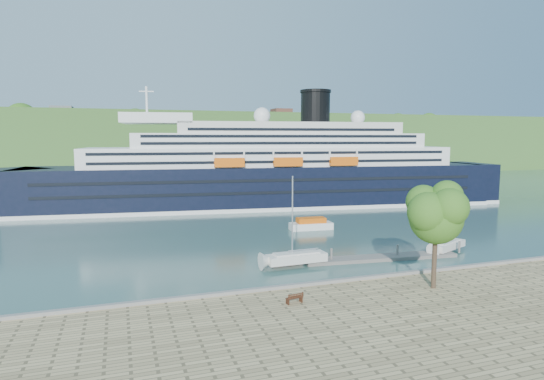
% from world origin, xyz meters
% --- Properties ---
extents(ground, '(400.00, 400.00, 0.00)m').
position_xyz_m(ground, '(0.00, 0.00, 0.00)').
color(ground, '#2B4D45').
rests_on(ground, ground).
extents(far_hillside, '(400.00, 50.00, 24.00)m').
position_xyz_m(far_hillside, '(0.00, 145.00, 12.00)').
color(far_hillside, '#395F26').
rests_on(far_hillside, ground).
extents(quay_coping, '(220.00, 0.50, 0.30)m').
position_xyz_m(quay_coping, '(0.00, -0.20, 1.15)').
color(quay_coping, slate).
rests_on(quay_coping, promenade).
extents(cruise_ship, '(112.11, 29.54, 24.92)m').
position_xyz_m(cruise_ship, '(2.66, 54.15, 12.46)').
color(cruise_ship, black).
rests_on(cruise_ship, ground).
extents(park_bench, '(1.61, 0.85, 0.99)m').
position_xyz_m(park_bench, '(-12.74, -4.02, 1.49)').
color(park_bench, '#452313').
rests_on(park_bench, promenade).
extents(promenade_tree, '(6.46, 6.46, 10.71)m').
position_xyz_m(promenade_tree, '(0.83, -4.46, 6.35)').
color(promenade_tree, '#2F5B18').
rests_on(promenade_tree, promenade).
extents(floating_pontoon, '(19.40, 4.35, 0.43)m').
position_xyz_m(floating_pontoon, '(3.64, 8.76, 0.21)').
color(floating_pontoon, slate).
rests_on(floating_pontoon, ground).
extents(sailboat_white_near, '(7.80, 2.39, 10.00)m').
position_xyz_m(sailboat_white_near, '(-7.31, 9.14, 5.00)').
color(sailboat_white_near, silver).
rests_on(sailboat_white_near, ground).
extents(sailboat_white_far, '(7.02, 4.50, 8.83)m').
position_xyz_m(sailboat_white_far, '(13.68, 9.06, 4.42)').
color(sailboat_white_far, silver).
rests_on(sailboat_white_far, ground).
extents(tender_launch, '(7.12, 2.94, 1.92)m').
position_xyz_m(tender_launch, '(2.77, 28.14, 0.96)').
color(tender_launch, '#E15B0D').
rests_on(tender_launch, ground).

